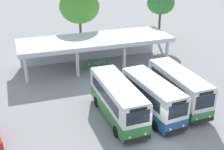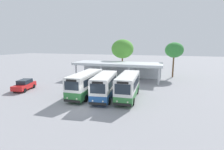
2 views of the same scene
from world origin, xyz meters
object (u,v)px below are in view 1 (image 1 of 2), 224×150
at_px(waiting_chair_fifth_seat, 101,64).
at_px(waiting_chair_far_end_seat, 107,63).
at_px(city_bus_middle_cream, 178,87).
at_px(waiting_chair_end_by_column, 78,67).
at_px(city_bus_second_in_row, 152,96).
at_px(waiting_chair_fourth_seat, 95,65).
at_px(city_bus_nearest_orange, 118,99).
at_px(waiting_chair_middle_seat, 89,66).
at_px(waiting_chair_second_from_end, 84,67).

xyz_separation_m(waiting_chair_fifth_seat, waiting_chair_far_end_seat, (0.69, -0.02, 0.00)).
relative_size(city_bus_middle_cream, waiting_chair_end_by_column, 9.01).
distance_m(city_bus_second_in_row, waiting_chair_end_by_column, 11.85).
bearing_deg(waiting_chair_fourth_seat, city_bus_nearest_orange, -96.10).
bearing_deg(waiting_chair_middle_seat, waiting_chair_far_end_seat, -1.06).
height_order(waiting_chair_middle_seat, waiting_chair_fifth_seat, same).
bearing_deg(city_bus_middle_cream, waiting_chair_middle_seat, 117.45).
bearing_deg(city_bus_second_in_row, waiting_chair_second_from_end, 105.87).
bearing_deg(city_bus_nearest_orange, city_bus_second_in_row, -8.75).
bearing_deg(city_bus_second_in_row, waiting_chair_far_end_seat, 92.02).
relative_size(city_bus_middle_cream, waiting_chair_fourth_seat, 9.01).
bearing_deg(waiting_chair_second_from_end, waiting_chair_far_end_seat, 1.02).
bearing_deg(city_bus_nearest_orange, waiting_chair_middle_seat, 87.54).
distance_m(city_bus_second_in_row, waiting_chair_fourth_seat, 11.44).
bearing_deg(waiting_chair_end_by_column, waiting_chair_fifth_seat, 0.82).
bearing_deg(city_bus_second_in_row, waiting_chair_fourth_seat, 98.98).
xyz_separation_m(waiting_chair_second_from_end, waiting_chair_fourth_seat, (1.38, 0.12, 0.00)).
relative_size(waiting_chair_end_by_column, waiting_chair_middle_seat, 1.00).
bearing_deg(waiting_chair_far_end_seat, waiting_chair_second_from_end, -178.98).
bearing_deg(waiting_chair_fifth_seat, waiting_chair_middle_seat, 179.31).
distance_m(waiting_chair_second_from_end, waiting_chair_middle_seat, 0.70).
xyz_separation_m(city_bus_middle_cream, waiting_chair_middle_seat, (-5.39, 10.38, -1.25)).
xyz_separation_m(waiting_chair_end_by_column, waiting_chair_fifth_seat, (2.76, 0.04, 0.00)).
bearing_deg(waiting_chair_far_end_seat, city_bus_middle_cream, -72.21).
xyz_separation_m(city_bus_nearest_orange, waiting_chair_fifth_seat, (1.84, 10.73, -1.25)).
height_order(city_bus_second_in_row, waiting_chair_far_end_seat, city_bus_second_in_row).
height_order(waiting_chair_second_from_end, waiting_chair_middle_seat, same).
relative_size(city_bus_nearest_orange, waiting_chair_fifth_seat, 9.45).
xyz_separation_m(city_bus_nearest_orange, city_bus_middle_cream, (5.85, 0.36, -0.00)).
bearing_deg(waiting_chair_fifth_seat, city_bus_middle_cream, -68.85).
bearing_deg(waiting_chair_second_from_end, waiting_chair_fourth_seat, 5.15).
relative_size(city_bus_middle_cream, waiting_chair_second_from_end, 9.01).
bearing_deg(city_bus_second_in_row, waiting_chair_end_by_column, 109.06).
bearing_deg(city_bus_middle_cream, waiting_chair_second_from_end, 120.58).
bearing_deg(city_bus_second_in_row, city_bus_nearest_orange, 171.25).
xyz_separation_m(city_bus_second_in_row, waiting_chair_fourth_seat, (-1.78, 11.23, -1.23)).
height_order(city_bus_middle_cream, waiting_chair_middle_seat, city_bus_middle_cream).
bearing_deg(waiting_chair_far_end_seat, waiting_chair_end_by_column, -179.71).
height_order(waiting_chair_fifth_seat, waiting_chair_far_end_seat, same).
xyz_separation_m(waiting_chair_middle_seat, waiting_chair_fifth_seat, (1.38, -0.02, 0.00)).
bearing_deg(waiting_chair_middle_seat, city_bus_second_in_row, -77.57).
relative_size(waiting_chair_end_by_column, waiting_chair_fourth_seat, 1.00).
bearing_deg(waiting_chair_fourth_seat, waiting_chair_middle_seat, -176.93).
distance_m(city_bus_second_in_row, waiting_chair_fifth_seat, 11.30).
bearing_deg(city_bus_middle_cream, waiting_chair_far_end_seat, 107.79).
bearing_deg(city_bus_middle_cream, city_bus_nearest_orange, -176.45).
xyz_separation_m(city_bus_middle_cream, waiting_chair_fourth_seat, (-4.70, 10.42, -1.25)).
distance_m(city_bus_second_in_row, waiting_chair_middle_seat, 11.53).
distance_m(waiting_chair_end_by_column, waiting_chair_far_end_seat, 3.46).
bearing_deg(waiting_chair_second_from_end, waiting_chair_middle_seat, 7.21).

